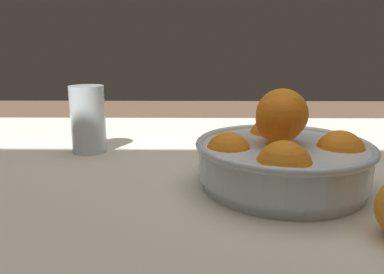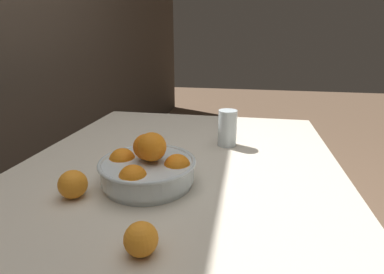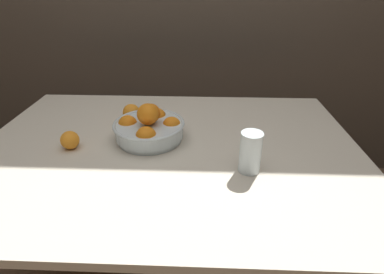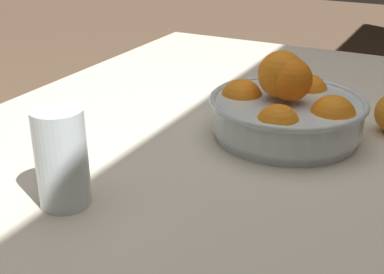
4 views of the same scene
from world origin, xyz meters
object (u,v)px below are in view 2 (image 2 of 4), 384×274
Objects in this scene: fruit_bowl at (148,167)px; orange_loose_front at (73,184)px; orange_loose_near_bowl at (141,239)px; juice_glass at (227,129)px.

fruit_bowl is 3.66× the size of orange_loose_front.
fruit_bowl is at bearing 15.82° from orange_loose_near_bowl.
orange_loose_near_bowl is 0.31m from orange_loose_front.
juice_glass is at bearing -38.03° from orange_loose_front.
fruit_bowl is 0.21m from orange_loose_front.
fruit_bowl is at bearing 151.10° from juice_glass.
juice_glass is 0.61m from orange_loose_front.
orange_loose_near_bowl is at bearing -125.08° from orange_loose_front.
orange_loose_front is at bearing 54.92° from orange_loose_near_bowl.
juice_glass is at bearing -10.43° from orange_loose_near_bowl.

